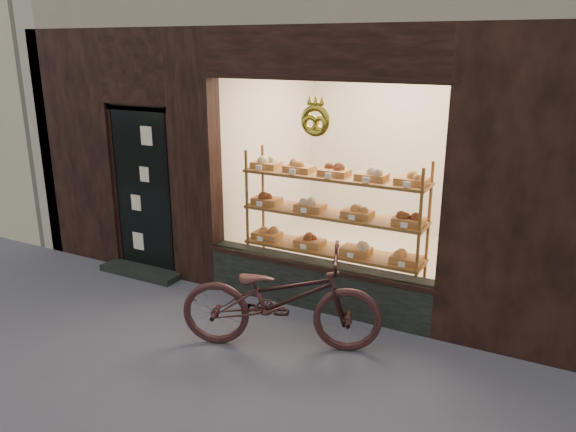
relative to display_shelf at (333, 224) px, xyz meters
The scene contains 3 objects.
ground 2.73m from the display_shelf, 100.01° to the right, with size 90.00×90.00×0.00m, color #51515E.
display_shelf is the anchor object (origin of this frame).
bicycle 1.45m from the display_shelf, 87.35° to the right, with size 0.69×1.98×1.04m, color #351B1C.
Camera 1 is at (2.93, -3.25, 2.90)m, focal length 35.00 mm.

